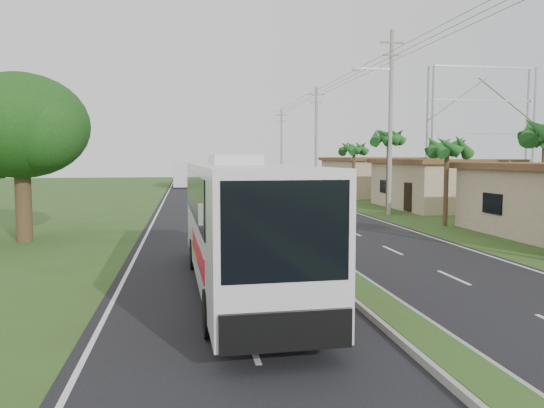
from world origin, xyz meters
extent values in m
plane|color=#324C1B|center=(0.00, 0.00, 0.00)|extent=(180.00, 180.00, 0.00)
cube|color=black|center=(0.00, 20.00, 0.01)|extent=(14.00, 160.00, 0.02)
cube|color=gray|center=(0.00, 20.00, 0.10)|extent=(1.20, 160.00, 0.17)
cube|color=#324C1B|center=(0.00, 20.00, 0.18)|extent=(0.95, 160.00, 0.02)
cube|color=silver|center=(-6.70, 20.00, 0.00)|extent=(0.12, 160.00, 0.01)
cube|color=silver|center=(6.70, 20.00, 0.00)|extent=(0.12, 160.00, 0.01)
cube|color=tan|center=(14.00, 22.00, 1.68)|extent=(7.00, 10.00, 3.35)
cube|color=brown|center=(14.00, 22.00, 3.51)|extent=(7.60, 10.60, 0.32)
cube|color=tan|center=(14.00, 36.00, 1.75)|extent=(8.00, 11.00, 3.50)
cube|color=brown|center=(14.00, 36.00, 3.66)|extent=(8.60, 11.60, 0.32)
cylinder|color=#473321|center=(9.40, 12.00, 2.30)|extent=(0.26, 0.26, 4.60)
cylinder|color=#473321|center=(8.80, 19.00, 2.70)|extent=(0.26, 0.26, 5.40)
cylinder|color=#473321|center=(9.30, 28.00, 2.40)|extent=(0.26, 0.26, 4.80)
cylinder|color=#473321|center=(17.50, 15.00, 2.60)|extent=(0.26, 0.26, 5.20)
cylinder|color=#473321|center=(-12.00, 10.00, 2.00)|extent=(0.70, 0.70, 4.00)
ellipsoid|color=#173A0F|center=(-12.00, 10.00, 5.20)|extent=(6.00, 6.00, 4.68)
sphere|color=#173A0F|center=(-10.80, 9.00, 4.90)|extent=(3.40, 3.40, 3.40)
cylinder|color=gray|center=(8.50, 18.00, 6.00)|extent=(0.28, 0.28, 12.00)
cube|color=gray|center=(8.50, 18.00, 11.20)|extent=(1.60, 0.12, 0.12)
cube|color=gray|center=(8.50, 18.00, 10.40)|extent=(1.20, 0.10, 0.10)
cube|color=gray|center=(7.30, 18.00, 9.50)|extent=(2.40, 0.10, 0.10)
cylinder|color=gray|center=(8.50, 38.00, 5.50)|extent=(0.28, 0.28, 11.00)
cube|color=gray|center=(8.50, 38.00, 10.20)|extent=(1.60, 0.12, 0.12)
cube|color=gray|center=(8.50, 38.00, 9.40)|extent=(1.20, 0.10, 0.10)
cylinder|color=gray|center=(8.50, 58.00, 5.25)|extent=(0.28, 0.28, 10.50)
cube|color=gray|center=(8.50, 58.00, 9.70)|extent=(1.60, 0.12, 0.12)
cube|color=gray|center=(8.50, 58.00, 8.90)|extent=(1.20, 0.10, 0.10)
cylinder|color=gray|center=(17.00, 29.50, 6.00)|extent=(0.18, 0.18, 12.00)
cylinder|color=gray|center=(27.00, 29.50, 6.00)|extent=(0.18, 0.18, 12.00)
cylinder|color=gray|center=(17.00, 30.50, 6.00)|extent=(0.18, 0.18, 12.00)
cylinder|color=gray|center=(27.00, 30.50, 6.00)|extent=(0.18, 0.18, 12.00)
cube|color=gray|center=(22.00, 30.00, 6.00)|extent=(10.00, 0.14, 0.14)
cube|color=gray|center=(22.00, 30.00, 9.00)|extent=(10.00, 0.14, 0.14)
cube|color=gray|center=(22.00, 30.00, 12.00)|extent=(10.00, 0.14, 0.14)
cube|color=silver|center=(-3.28, -0.49, 2.02)|extent=(2.86, 12.03, 3.14)
cube|color=black|center=(-3.29, 0.11, 2.71)|extent=(2.84, 9.64, 1.26)
cube|color=black|center=(-3.09, -6.41, 2.52)|extent=(2.24, 0.21, 1.76)
cube|color=red|center=(-3.24, -1.69, 1.39)|extent=(2.70, 5.26, 0.55)
cube|color=orange|center=(-3.29, -0.19, 1.14)|extent=(2.63, 3.07, 0.25)
cube|color=silver|center=(-3.31, 0.70, 3.73)|extent=(1.47, 2.43, 0.28)
cylinder|color=black|center=(-4.28, -4.31, 0.52)|extent=(0.35, 1.05, 1.04)
cylinder|color=black|center=(-2.03, -4.24, 0.52)|extent=(0.35, 1.05, 1.04)
cylinder|color=black|center=(-4.50, 2.66, 0.52)|extent=(0.35, 1.05, 1.04)
cylinder|color=black|center=(-2.25, 2.73, 0.52)|extent=(0.35, 1.05, 1.04)
cube|color=silver|center=(-4.85, 56.02, 1.72)|extent=(2.86, 11.38, 3.15)
cube|color=black|center=(-4.83, 56.51, 2.66)|extent=(2.80, 8.44, 1.07)
cube|color=#D44D15|center=(-4.89, 55.03, 1.12)|extent=(2.70, 5.49, 0.34)
cylinder|color=black|center=(-6.10, 51.39, 0.47)|extent=(0.33, 0.95, 0.94)
cylinder|color=black|center=(-3.94, 51.31, 0.47)|extent=(0.33, 0.95, 0.94)
cylinder|color=black|center=(-5.78, 60.23, 0.47)|extent=(0.33, 0.95, 0.94)
cylinder|color=black|center=(-3.62, 60.15, 0.47)|extent=(0.33, 0.95, 0.94)
imported|color=black|center=(0.96, 10.35, 0.55)|extent=(1.89, 1.14, 1.10)
imported|color=maroon|center=(0.96, 10.35, 1.33)|extent=(0.67, 0.56, 1.57)
camera|label=1|loc=(-4.76, -15.24, 3.78)|focal=35.00mm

